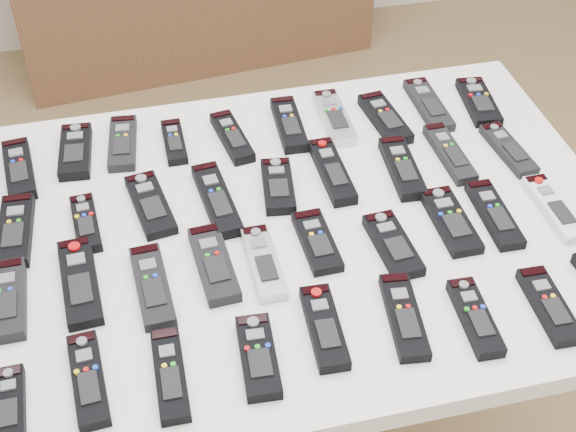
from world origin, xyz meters
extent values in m
plane|color=olive|center=(0.00, 0.00, 0.00)|extent=(4.00, 4.00, 0.00)
cube|color=white|center=(-0.12, -0.14, 0.76)|extent=(1.25, 0.88, 0.04)
cylinder|color=beige|center=(-0.68, 0.24, 0.37)|extent=(0.04, 0.04, 0.74)
cylinder|color=beige|center=(0.45, 0.24, 0.37)|extent=(0.04, 0.04, 0.74)
cube|color=black|center=(-0.61, 0.12, 0.79)|extent=(0.07, 0.18, 0.02)
cube|color=black|center=(-0.50, 0.16, 0.79)|extent=(0.07, 0.17, 0.02)
cube|color=black|center=(-0.40, 0.16, 0.79)|extent=(0.07, 0.18, 0.02)
cube|color=black|center=(-0.29, 0.14, 0.79)|extent=(0.04, 0.14, 0.02)
cube|color=black|center=(-0.17, 0.13, 0.79)|extent=(0.07, 0.17, 0.02)
cube|color=black|center=(-0.05, 0.15, 0.79)|extent=(0.06, 0.18, 0.02)
cube|color=#B7B7BC|center=(0.05, 0.15, 0.79)|extent=(0.06, 0.18, 0.02)
cube|color=black|center=(0.16, 0.12, 0.79)|extent=(0.07, 0.18, 0.02)
cube|color=black|center=(0.27, 0.15, 0.79)|extent=(0.05, 0.19, 0.02)
cube|color=black|center=(0.38, 0.13, 0.79)|extent=(0.08, 0.17, 0.02)
cube|color=black|center=(-0.61, -0.06, 0.79)|extent=(0.07, 0.18, 0.02)
cube|color=black|center=(-0.49, -0.07, 0.79)|extent=(0.05, 0.15, 0.02)
cube|color=black|center=(-0.36, -0.04, 0.79)|extent=(0.09, 0.18, 0.02)
cube|color=black|center=(-0.24, -0.06, 0.79)|extent=(0.07, 0.21, 0.02)
cube|color=black|center=(-0.12, -0.05, 0.79)|extent=(0.08, 0.16, 0.02)
cube|color=black|center=(0.00, -0.03, 0.79)|extent=(0.05, 0.19, 0.02)
cube|color=black|center=(0.14, -0.05, 0.79)|extent=(0.06, 0.18, 0.02)
cube|color=black|center=(0.25, -0.03, 0.79)|extent=(0.05, 0.19, 0.02)
cube|color=black|center=(0.37, -0.04, 0.79)|extent=(0.06, 0.17, 0.02)
cube|color=black|center=(-0.62, -0.23, 0.79)|extent=(0.06, 0.17, 0.02)
cube|color=black|center=(-0.50, -0.21, 0.79)|extent=(0.07, 0.20, 0.02)
cube|color=black|center=(-0.38, -0.25, 0.79)|extent=(0.06, 0.19, 0.02)
cube|color=black|center=(-0.27, -0.23, 0.79)|extent=(0.07, 0.18, 0.02)
cube|color=#B7B7BC|center=(-0.19, -0.24, 0.79)|extent=(0.05, 0.17, 0.02)
cube|color=black|center=(-0.08, -0.21, 0.79)|extent=(0.06, 0.16, 0.02)
cube|color=black|center=(0.05, -0.25, 0.79)|extent=(0.07, 0.16, 0.02)
cube|color=black|center=(0.17, -0.22, 0.79)|extent=(0.06, 0.17, 0.02)
cube|color=black|center=(0.26, -0.22, 0.79)|extent=(0.05, 0.18, 0.02)
cube|color=silver|center=(0.38, -0.23, 0.79)|extent=(0.05, 0.18, 0.02)
cube|color=black|center=(-0.62, -0.45, 0.79)|extent=(0.05, 0.14, 0.02)
cube|color=black|center=(-0.50, -0.42, 0.79)|extent=(0.06, 0.18, 0.02)
cube|color=black|center=(-0.38, -0.44, 0.79)|extent=(0.05, 0.17, 0.02)
cube|color=black|center=(-0.24, -0.44, 0.79)|extent=(0.07, 0.16, 0.02)
cube|color=black|center=(-0.12, -0.41, 0.79)|extent=(0.06, 0.17, 0.02)
cube|color=black|center=(0.01, -0.42, 0.79)|extent=(0.07, 0.18, 0.02)
cube|color=black|center=(0.13, -0.45, 0.79)|extent=(0.05, 0.16, 0.02)
cube|color=black|center=(0.26, -0.45, 0.79)|extent=(0.06, 0.16, 0.02)
camera|label=1|loc=(-0.37, -1.21, 1.80)|focal=50.00mm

